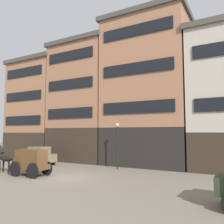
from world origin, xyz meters
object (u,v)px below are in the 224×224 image
object	(u,v)px
cargo_wagon	(31,161)
sedan_dark	(38,156)
draft_horse	(6,157)
streetlamp_curbside	(117,139)

from	to	relation	value
cargo_wagon	sedan_dark	distance (m)	6.14
draft_horse	sedan_dark	distance (m)	4.76
streetlamp_curbside	sedan_dark	bearing A→B (deg)	-170.56
draft_horse	sedan_dark	bearing A→B (deg)	103.45
draft_horse	cargo_wagon	bearing A→B (deg)	0.03
cargo_wagon	streetlamp_curbside	bearing A→B (deg)	54.36
draft_horse	sedan_dark	xyz separation A→B (m)	(-1.10, 4.61, -0.36)
cargo_wagon	sedan_dark	xyz separation A→B (m)	(-4.05, 4.61, -0.23)
cargo_wagon	draft_horse	xyz separation A→B (m)	(-2.95, -0.00, 0.12)
draft_horse	streetlamp_curbside	bearing A→B (deg)	39.61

